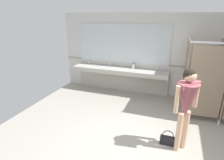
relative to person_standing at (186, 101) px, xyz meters
name	(u,v)px	position (x,y,z in m)	size (l,w,h in m)	color
ground_plane	(143,150)	(-0.71, -0.26, -1.13)	(7.06, 6.48, 0.10)	#9E998E
wall_back	(162,56)	(-0.71, 2.74, 0.25)	(7.06, 0.12, 2.67)	silver
wall_back_tile_band	(161,65)	(-0.71, 2.67, -0.03)	(7.06, 0.01, 0.06)	#9E937F
vanity_counter	(120,74)	(-2.06, 2.46, -0.44)	(3.28, 0.57, 0.98)	#B2ADA3
mirror_panel	(122,44)	(-2.06, 2.67, 0.59)	(3.18, 0.02, 1.31)	silver
bathroom_stalls	(223,79)	(0.92, 1.75, -0.02)	(1.85, 1.46, 2.03)	#84705B
person_standing	(186,101)	(0.00, 0.00, 0.00)	(0.57, 0.57, 1.70)	#DBAD89
handbag	(167,140)	(-0.25, 0.04, -0.98)	(0.31, 0.11, 0.34)	black
soap_dispenser	(133,66)	(-1.62, 2.54, -0.13)	(0.07, 0.07, 0.19)	white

